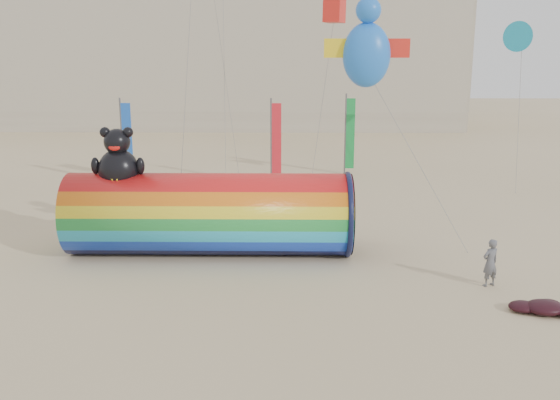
{
  "coord_description": "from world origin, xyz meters",
  "views": [
    {
      "loc": [
        0.83,
        -21.52,
        8.08
      ],
      "look_at": [
        0.5,
        1.5,
        2.4
      ],
      "focal_mm": 40.0,
      "sensor_mm": 36.0,
      "label": 1
    }
  ],
  "objects_px": {
    "windsock_assembly": "(209,212)",
    "hotel_building": "(167,25)",
    "fabric_bundle": "(550,308)",
    "kite_handler": "(490,263)"
  },
  "relations": [
    {
      "from": "windsock_assembly",
      "to": "fabric_bundle",
      "type": "distance_m",
      "value": 12.75
    },
    {
      "from": "windsock_assembly",
      "to": "hotel_building",
      "type": "bearing_deg",
      "value": 102.52
    },
    {
      "from": "windsock_assembly",
      "to": "fabric_bundle",
      "type": "height_order",
      "value": "windsock_assembly"
    },
    {
      "from": "kite_handler",
      "to": "hotel_building",
      "type": "bearing_deg",
      "value": -91.97
    },
    {
      "from": "hotel_building",
      "to": "fabric_bundle",
      "type": "relative_size",
      "value": 23.06
    },
    {
      "from": "hotel_building",
      "to": "fabric_bundle",
      "type": "bearing_deg",
      "value": -66.95
    },
    {
      "from": "kite_handler",
      "to": "windsock_assembly",
      "type": "bearing_deg",
      "value": -43.57
    },
    {
      "from": "kite_handler",
      "to": "fabric_bundle",
      "type": "height_order",
      "value": "kite_handler"
    },
    {
      "from": "kite_handler",
      "to": "fabric_bundle",
      "type": "distance_m",
      "value": 2.65
    },
    {
      "from": "hotel_building",
      "to": "windsock_assembly",
      "type": "bearing_deg",
      "value": -77.48
    }
  ]
}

